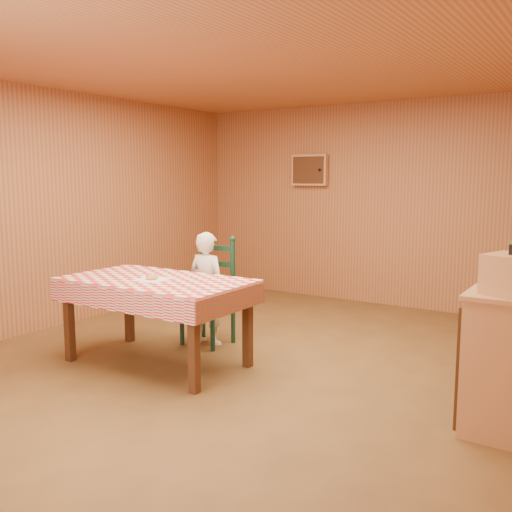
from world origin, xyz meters
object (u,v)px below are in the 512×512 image
Objects in this scene: dining_table at (156,288)px; ladder_chair at (211,293)px; seated_child at (207,288)px; storage_bin at (493,390)px.

ladder_chair is (-0.00, 0.79, -0.18)m from dining_table.
seated_child is (0.00, -0.06, 0.06)m from ladder_chair.
storage_bin is (2.73, -0.32, -0.37)m from seated_child.
storage_bin is (2.73, 0.41, -0.49)m from dining_table.
dining_table is at bearing -90.00° from ladder_chair.
ladder_chair is 2.76× the size of storage_bin.
seated_child reaches higher than ladder_chair.
seated_child is (0.00, 0.73, -0.13)m from dining_table.
ladder_chair is at bearing -90.00° from seated_child.
dining_table is at bearing 90.00° from seated_child.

